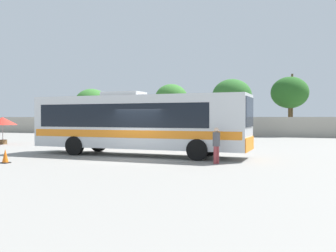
{
  "coord_description": "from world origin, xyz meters",
  "views": [
    {
      "loc": [
        7.56,
        -16.82,
        2.07
      ],
      "look_at": [
        -0.09,
        5.17,
        1.53
      ],
      "focal_mm": 39.2,
      "sensor_mm": 36.0,
      "label": 1
    }
  ],
  "objects": [
    {
      "name": "roadside_tree_midleft",
      "position": [
        -7.02,
        26.37,
        4.49
      ],
      "size": [
        4.02,
        4.02,
        6.21
      ],
      "color": "brown",
      "rests_on": "ground_plane"
    },
    {
      "name": "ground_plane",
      "position": [
        0.0,
        10.0,
        0.0
      ],
      "size": [
        300.0,
        300.0,
        0.0
      ],
      "primitive_type": "plane",
      "color": "gray"
    },
    {
      "name": "attendant_by_bus_door",
      "position": [
        4.24,
        -0.68,
        0.92
      ],
      "size": [
        0.45,
        0.45,
        1.62
      ],
      "color": "#99383D",
      "rests_on": "ground_plane"
    },
    {
      "name": "perimeter_wall",
      "position": [
        0.0,
        24.01,
        1.06
      ],
      "size": [
        80.0,
        0.3,
        2.12
      ],
      "primitive_type": "cube",
      "color": "#9E998C",
      "rests_on": "ground_plane"
    },
    {
      "name": "traffic_cone_on_apron",
      "position": [
        -4.84,
        -3.61,
        0.31
      ],
      "size": [
        0.36,
        0.36,
        0.64
      ],
      "color": "black",
      "rests_on": "ground_plane"
    },
    {
      "name": "parked_car_leftmost_black",
      "position": [
        -12.72,
        20.31,
        0.78
      ],
      "size": [
        4.33,
        2.28,
        1.47
      ],
      "color": "black",
      "rests_on": "ground_plane"
    },
    {
      "name": "coach_bus_silver_orange",
      "position": [
        -0.65,
        1.5,
        1.86
      ],
      "size": [
        12.05,
        3.0,
        3.47
      ],
      "color": "silver",
      "rests_on": "ground_plane"
    },
    {
      "name": "roadside_tree_right",
      "position": [
        6.95,
        26.44,
        4.85
      ],
      "size": [
        4.15,
        4.15,
        6.63
      ],
      "color": "brown",
      "rests_on": "ground_plane"
    },
    {
      "name": "roadside_tree_left",
      "position": [
        -18.45,
        26.54,
        3.99
      ],
      "size": [
        4.55,
        4.55,
        5.93
      ],
      "color": "brown",
      "rests_on": "ground_plane"
    },
    {
      "name": "vendor_umbrella_near_gate_red",
      "position": [
        -13.76,
        5.64,
        1.76
      ],
      "size": [
        2.15,
        2.15,
        2.09
      ],
      "color": "gray",
      "rests_on": "ground_plane"
    },
    {
      "name": "parked_car_second_red",
      "position": [
        -7.53,
        19.96,
        0.79
      ],
      "size": [
        4.44,
        2.14,
        1.49
      ],
      "color": "red",
      "rests_on": "ground_plane"
    },
    {
      "name": "utility_pole_near",
      "position": [
        7.19,
        27.72,
        3.72
      ],
      "size": [
        1.76,
        0.61,
        7.09
      ],
      "color": "#4C3823",
      "rests_on": "ground_plane"
    },
    {
      "name": "roadside_tree_midright",
      "position": [
        0.3,
        27.59,
        4.68
      ],
      "size": [
        4.75,
        4.75,
        6.71
      ],
      "color": "brown",
      "rests_on": "ground_plane"
    },
    {
      "name": "parked_car_third_grey",
      "position": [
        -0.88,
        20.21,
        0.76
      ],
      "size": [
        4.49,
        2.29,
        1.42
      ],
      "color": "slate",
      "rests_on": "ground_plane"
    }
  ]
}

